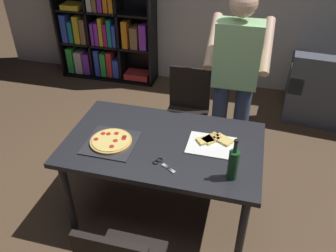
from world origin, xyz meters
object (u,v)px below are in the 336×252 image
(dining_table, at_px, (163,150))
(chair_far_side, at_px, (187,107))
(bookshelf, at_px, (103,15))
(wine_bottle, at_px, (233,164))
(pepperoni_pizza_on_tray, at_px, (111,142))
(person_serving_pizza, at_px, (235,78))
(kitchen_scissors, at_px, (162,163))

(dining_table, distance_m, chair_far_side, 0.96)
(chair_far_side, bearing_deg, dining_table, -90.00)
(bookshelf, height_order, wine_bottle, bookshelf)
(bookshelf, distance_m, pepperoni_pizza_on_tray, 2.73)
(chair_far_side, relative_size, person_serving_pizza, 0.51)
(dining_table, height_order, chair_far_side, chair_far_side)
(pepperoni_pizza_on_tray, relative_size, wine_bottle, 1.20)
(dining_table, bearing_deg, kitchen_scissors, -77.26)
(pepperoni_pizza_on_tray, relative_size, kitchen_scissors, 1.98)
(bookshelf, relative_size, kitchen_scissors, 10.19)
(dining_table, relative_size, chair_far_side, 1.67)
(kitchen_scissors, bearing_deg, bookshelf, 120.58)
(dining_table, bearing_deg, chair_far_side, 90.00)
(dining_table, distance_m, bookshelf, 2.81)
(chair_far_side, bearing_deg, kitchen_scissors, -87.28)
(wine_bottle, distance_m, kitchen_scissors, 0.50)
(dining_table, xyz_separation_m, bookshelf, (-1.49, 2.37, 0.24))
(bookshelf, distance_m, wine_bottle, 3.34)
(kitchen_scissors, bearing_deg, wine_bottle, -1.75)
(dining_table, xyz_separation_m, wine_bottle, (0.55, -0.27, 0.20))
(wine_bottle, xyz_separation_m, kitchen_scissors, (-0.49, 0.02, -0.11))
(pepperoni_pizza_on_tray, height_order, wine_bottle, wine_bottle)
(chair_far_side, xyz_separation_m, bookshelf, (-1.49, 1.43, 0.40))
(dining_table, distance_m, kitchen_scissors, 0.27)
(dining_table, distance_m, pepperoni_pizza_on_tray, 0.41)
(bookshelf, relative_size, wine_bottle, 6.17)
(person_serving_pizza, height_order, kitchen_scissors, person_serving_pizza)
(dining_table, relative_size, bookshelf, 0.77)
(dining_table, relative_size, kitchen_scissors, 7.87)
(dining_table, relative_size, pepperoni_pizza_on_tray, 3.97)
(pepperoni_pizza_on_tray, bearing_deg, kitchen_scissors, -17.54)
(person_serving_pizza, xyz_separation_m, pepperoni_pizza_on_tray, (-0.83, -0.84, -0.23))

